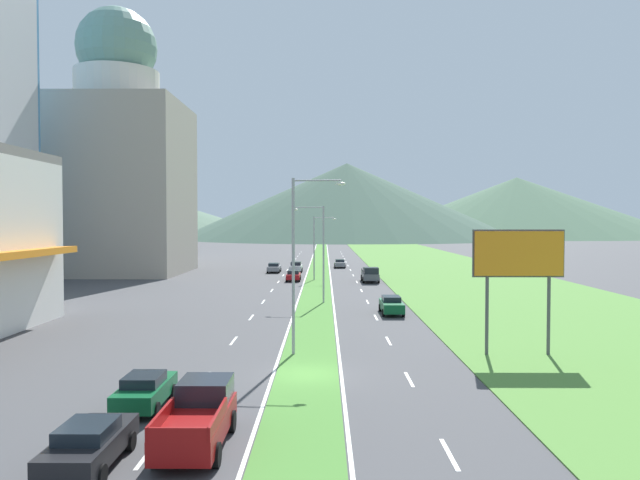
{
  "coord_description": "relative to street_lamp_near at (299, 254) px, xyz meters",
  "views": [
    {
      "loc": [
        0.87,
        -30.44,
        7.87
      ],
      "look_at": [
        0.43,
        31.2,
        5.95
      ],
      "focal_mm": 33.66,
      "sensor_mm": 36.0,
      "label": 1
    }
  ],
  "objects": [
    {
      "name": "lane_dash_right_7",
      "position": [
        5.72,
        42.48,
        -5.93
      ],
      "size": [
        0.16,
        2.8,
        0.01
      ],
      "primitive_type": "cube",
      "color": "silver",
      "rests_on": "ground_plane"
    },
    {
      "name": "edge_line_median_right",
      "position": [
        2.37,
        55.44,
        -5.93
      ],
      "size": [
        0.16,
        240.0,
        0.01
      ],
      "primitive_type": "cube",
      "color": "silver",
      "rests_on": "ground_plane"
    },
    {
      "name": "car_0",
      "position": [
        7.2,
        15.69,
        -5.16
      ],
      "size": [
        1.87,
        4.71,
        1.5
      ],
      "rotation": [
        0.0,
        0.0,
        -1.57
      ],
      "color": "#0C5128",
      "rests_on": "ground_plane"
    },
    {
      "name": "lane_dash_right_1",
      "position": [
        5.72,
        -14.99,
        -5.93
      ],
      "size": [
        0.16,
        2.8,
        0.01
      ],
      "primitive_type": "cube",
      "color": "silver",
      "rests_on": "ground_plane"
    },
    {
      "name": "ground_plane",
      "position": [
        0.62,
        -4.56,
        -5.94
      ],
      "size": [
        600.0,
        600.0,
        0.0
      ],
      "primitive_type": "plane",
      "color": "#424244"
    },
    {
      "name": "lane_dash_left_4",
      "position": [
        -4.48,
        13.74,
        -5.93
      ],
      "size": [
        0.16,
        2.8,
        0.01
      ],
      "primitive_type": "cube",
      "color": "silver",
      "rests_on": "ground_plane"
    },
    {
      "name": "lane_dash_right_10",
      "position": [
        5.72,
        71.21,
        -5.93
      ],
      "size": [
        0.16,
        2.8,
        0.01
      ],
      "primitive_type": "cube",
      "color": "silver",
      "rests_on": "ground_plane"
    },
    {
      "name": "lane_dash_left_8",
      "position": [
        -4.48,
        52.05,
        -5.93
      ],
      "size": [
        0.16,
        2.8,
        0.01
      ],
      "primitive_type": "cube",
      "color": "silver",
      "rests_on": "ground_plane"
    },
    {
      "name": "lane_dash_right_5",
      "position": [
        5.72,
        23.32,
        -5.93
      ],
      "size": [
        0.16,
        2.8,
        0.01
      ],
      "primitive_type": "cube",
      "color": "silver",
      "rests_on": "ground_plane"
    },
    {
      "name": "lane_dash_right_2",
      "position": [
        5.72,
        -5.41,
        -5.93
      ],
      "size": [
        0.16,
        2.8,
        0.01
      ],
      "primitive_type": "cube",
      "color": "silver",
      "rests_on": "ground_plane"
    },
    {
      "name": "lane_dash_left_3",
      "position": [
        -4.48,
        4.17,
        -5.93
      ],
      "size": [
        0.16,
        2.8,
        0.01
      ],
      "primitive_type": "cube",
      "color": "silver",
      "rests_on": "ground_plane"
    },
    {
      "name": "hill_far_right",
      "position": [
        104.2,
        285.97,
        9.72
      ],
      "size": [
        164.08,
        164.08,
        31.32
      ],
      "primitive_type": "cone",
      "color": "#47664C",
      "rests_on": "ground_plane"
    },
    {
      "name": "street_lamp_far",
      "position": [
        0.5,
        44.81,
        -0.99
      ],
      "size": [
        3.06,
        0.28,
        8.51
      ],
      "color": "#99999E",
      "rests_on": "ground_plane"
    },
    {
      "name": "grass_median",
      "position": [
        0.62,
        55.44,
        -5.91
      ],
      "size": [
        3.2,
        240.0,
        0.06
      ],
      "primitive_type": "cube",
      "color": "#477F33",
      "rests_on": "ground_plane"
    },
    {
      "name": "lane_dash_left_11",
      "position": [
        -4.48,
        80.78,
        -5.93
      ],
      "size": [
        0.16,
        2.8,
        0.01
      ],
      "primitive_type": "cube",
      "color": "silver",
      "rests_on": "ground_plane"
    },
    {
      "name": "car_5",
      "position": [
        -6.02,
        -16.12,
        -5.18
      ],
      "size": [
        1.95,
        4.45,
        1.46
      ],
      "rotation": [
        0.0,
        0.0,
        1.57
      ],
      "color": "black",
      "rests_on": "ground_plane"
    },
    {
      "name": "car_4",
      "position": [
        -6.24,
        57.05,
        -5.19
      ],
      "size": [
        1.99,
        4.8,
        1.45
      ],
      "rotation": [
        0.0,
        0.0,
        1.57
      ],
      "color": "slate",
      "rests_on": "ground_plane"
    },
    {
      "name": "lane_dash_right_9",
      "position": [
        5.72,
        61.63,
        -5.93
      ],
      "size": [
        0.16,
        2.8,
        0.01
      ],
      "primitive_type": "cube",
      "color": "silver",
      "rests_on": "ground_plane"
    },
    {
      "name": "car_3",
      "position": [
        -2.57,
        43.84,
        -5.21
      ],
      "size": [
        1.89,
        4.33,
        1.41
      ],
      "rotation": [
        0.0,
        0.0,
        1.57
      ],
      "color": "maroon",
      "rests_on": "ground_plane"
    },
    {
      "name": "grass_verge_right",
      "position": [
        21.22,
        55.44,
        -5.91
      ],
      "size": [
        24.0,
        240.0,
        0.06
      ],
      "primitive_type": "cube",
      "color": "#518438",
      "rests_on": "ground_plane"
    },
    {
      "name": "lane_dash_left_1",
      "position": [
        -4.48,
        -14.99,
        -5.93
      ],
      "size": [
        0.16,
        2.8,
        0.01
      ],
      "primitive_type": "cube",
      "color": "silver",
      "rests_on": "ground_plane"
    },
    {
      "name": "lane_dash_left_13",
      "position": [
        -4.48,
        99.94,
        -5.93
      ],
      "size": [
        0.16,
        2.8,
        0.01
      ],
      "primitive_type": "cube",
      "color": "silver",
      "rests_on": "ground_plane"
    },
    {
      "name": "car_2",
      "position": [
        -2.88,
        57.33,
        -5.13
      ],
      "size": [
        1.96,
        4.22,
        1.61
      ],
      "rotation": [
        0.0,
        0.0,
        1.57
      ],
      "color": "#B2B2B7",
      "rests_on": "ground_plane"
    },
    {
      "name": "pickup_truck_1",
      "position": [
        -2.93,
        -14.16,
        -4.96
      ],
      "size": [
        2.18,
        5.4,
        2.0
      ],
      "rotation": [
        0.0,
        0.0,
        1.57
      ],
      "color": "maroon",
      "rests_on": "ground_plane"
    },
    {
      "name": "lane_dash_left_7",
      "position": [
        -4.48,
        42.48,
        -5.93
      ],
      "size": [
        0.16,
        2.8,
        0.01
      ],
      "primitive_type": "cube",
      "color": "silver",
      "rests_on": "ground_plane"
    },
    {
      "name": "lane_dash_left_14",
      "position": [
        -4.48,
        109.52,
        -5.93
      ],
      "size": [
        0.16,
        2.8,
        0.01
      ],
      "primitive_type": "cube",
      "color": "silver",
      "rests_on": "ground_plane"
    },
    {
      "name": "lane_dash_right_15",
      "position": [
        5.72,
        119.09,
        -5.93
      ],
      "size": [
        0.16,
        2.8,
        0.01
      ],
      "primitive_type": "cube",
      "color": "silver",
      "rests_on": "ground_plane"
    },
    {
      "name": "lane_dash_left_12",
      "position": [
        -4.48,
        90.36,
        -5.93
      ],
      "size": [
        0.16,
        2.8,
        0.01
      ],
      "primitive_type": "cube",
      "color": "silver",
      "rests_on": "ground_plane"
    },
    {
      "name": "hill_far_left",
      "position": [
        -109.27,
        289.26,
        7.5
      ],
      "size": [
        170.35,
        170.35,
        26.89
      ],
      "primitive_type": "cone",
      "color": "#516B56",
      "rests_on": "ground_plane"
    },
    {
      "name": "domed_building",
      "position": [
        -29.75,
        55.7,
        10.64
      ],
      "size": [
        19.84,
        19.84,
        39.95
      ],
      "color": "#9E9384",
      "rests_on": "ground_plane"
    },
    {
      "name": "lane_dash_left_5",
      "position": [
        -4.48,
        23.32,
        -5.93
      ],
      "size": [
        0.16,
        2.8,
        0.01
      ],
      "primitive_type": "cube",
      "color": "silver",
      "rests_on": "ground_plane"
    },
    {
      "name": "lane_dash_right_8",
      "position": [
        5.72,
        52.05,
        -5.93
      ],
      "size": [
        0.16,
        2.8,
        0.01
      ],
      "primitive_type": "cube",
      "color": "silver",
      "rests_on": "ground_plane"
    },
    {
      "name": "lane_dash_left_15",
      "position": [
        -4.48,
        119.09,
        -5.93
      ],
      "size": [
        0.16,
        2.8,
        0.01
      ],
      "primitive_type": "cube",
      "color": "silver",
      "rests_on": "ground_plane"
    },
    {
      "name": "street_lamp_mid",
      "position": [
        1.09,
        22.45,
        -0.54
      ],
      "size": [
        3.11,
        0.46,
        9.35
      ],
      "color": "#99999E",
      "rests_on": "ground_plane"
    },
    {
      "name": "lane_dash_left_6",
      "position": [
        -4.48,
        32.9,
        -5.93
      ],
      "size": [
        0.16,
        2.8,
        0.01
      ],
      "primitive_type": "cube",
      "color": "silver",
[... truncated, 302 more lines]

